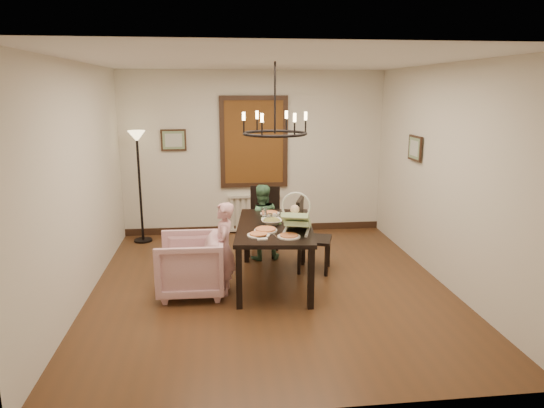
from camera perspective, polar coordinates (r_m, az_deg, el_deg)
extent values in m
cube|color=#4A2D19|center=(6.34, -0.22, -9.65)|extent=(4.50, 5.00, 0.01)
cube|color=white|center=(5.85, -0.24, 16.50)|extent=(4.50, 5.00, 0.01)
cube|color=beige|center=(8.40, -2.15, 5.95)|extent=(4.50, 0.01, 2.80)
cube|color=beige|center=(6.11, -21.70, 2.24)|extent=(0.01, 5.00, 2.80)
cube|color=beige|center=(6.58, 19.68, 3.13)|extent=(0.01, 5.00, 2.80)
cube|color=black|center=(6.21, 0.33, -2.69)|extent=(1.13, 1.78, 0.05)
cube|color=black|center=(5.62, -3.91, -8.73)|extent=(0.07, 0.07, 0.74)
cube|color=black|center=(7.08, -3.04, -4.00)|extent=(0.07, 0.07, 0.74)
cube|color=black|center=(5.62, 4.60, -8.73)|extent=(0.07, 0.07, 0.74)
cube|color=black|center=(7.09, 3.64, -4.01)|extent=(0.07, 0.07, 0.74)
imported|color=#DBA7B5|center=(6.09, -9.53, -7.07)|extent=(0.84, 0.82, 0.74)
imported|color=#CF9298|center=(6.02, -5.67, -6.13)|extent=(0.25, 0.36, 0.95)
imported|color=#487A54|center=(7.19, -1.28, -2.88)|extent=(0.48, 0.39, 0.94)
imported|color=white|center=(6.22, -0.06, -2.05)|extent=(0.32, 0.32, 0.08)
cylinder|color=tan|center=(5.92, -0.76, -3.07)|extent=(0.28, 0.28, 0.04)
cylinder|color=silver|center=(6.23, -0.26, -1.76)|extent=(0.07, 0.07, 0.14)
cube|color=#563111|center=(8.33, -2.14, 7.28)|extent=(1.00, 0.03, 1.40)
cube|color=black|center=(8.34, -11.50, 7.38)|extent=(0.42, 0.03, 0.36)
cube|color=black|center=(7.33, 16.48, 6.32)|extent=(0.03, 0.42, 0.36)
torus|color=black|center=(6.00, 0.34, 8.30)|extent=(0.80, 0.80, 0.04)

